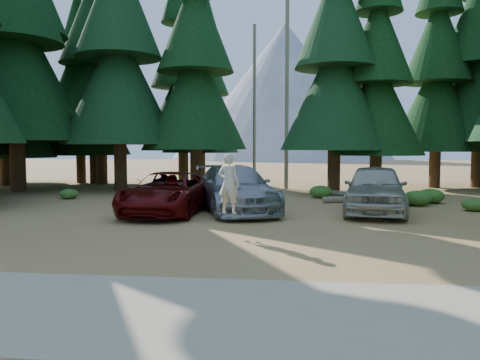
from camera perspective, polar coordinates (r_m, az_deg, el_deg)
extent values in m
plane|color=#9B7542|center=(13.46, 1.79, -6.48)|extent=(160.00, 160.00, 0.00)
cube|color=tan|center=(7.19, -2.16, -15.85)|extent=(26.00, 3.50, 0.01)
cylinder|color=#696354|center=(27.92, 5.72, 11.29)|extent=(0.24, 0.24, 12.00)
cylinder|color=#696354|center=(29.39, 1.77, 8.98)|extent=(0.20, 0.20, 10.00)
cone|color=gray|center=(98.88, 5.49, 10.69)|extent=(44.00, 44.00, 28.00)
cone|color=gray|center=(108.83, 1.27, 7.98)|extent=(36.00, 36.00, 20.00)
imported|color=#570707|center=(17.50, -8.78, -1.56)|extent=(2.85, 5.66, 1.53)
imported|color=#979A9E|center=(17.86, -0.62, -1.08)|extent=(4.32, 6.45, 1.74)
imported|color=#BAB6A5|center=(18.07, 16.15, -1.03)|extent=(3.05, 5.65, 1.82)
imported|color=beige|center=(12.92, -1.39, -0.45)|extent=(0.68, 0.52, 1.67)
cylinder|color=white|center=(12.94, -1.36, 1.72)|extent=(0.36, 0.36, 0.04)
cylinder|color=#696354|center=(21.70, -4.34, -2.13)|extent=(3.72, 1.09, 0.27)
cylinder|color=#696354|center=(23.95, 12.16, -1.63)|extent=(2.57, 2.52, 0.27)
cylinder|color=#696354|center=(21.76, 15.49, -2.23)|extent=(4.29, 1.55, 0.28)
ellipsoid|color=#285B1B|center=(23.69, -20.16, -1.59)|extent=(0.88, 0.88, 0.48)
ellipsoid|color=#285B1B|center=(21.41, -2.34, -1.92)|extent=(0.88, 0.88, 0.48)
ellipsoid|color=#285B1B|center=(21.76, 2.33, -1.73)|extent=(1.00, 1.00, 0.55)
ellipsoid|color=#285B1B|center=(23.02, 9.82, -1.41)|extent=(1.09, 1.09, 0.60)
ellipsoid|color=#285B1B|center=(21.00, 20.77, -2.08)|extent=(1.16, 1.16, 0.64)
ellipsoid|color=#285B1B|center=(22.19, 22.24, -1.81)|extent=(1.15, 1.15, 0.63)
ellipsoid|color=#285B1B|center=(20.11, 26.59, -2.72)|extent=(0.88, 0.88, 0.48)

